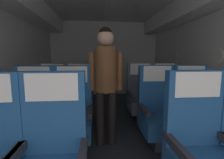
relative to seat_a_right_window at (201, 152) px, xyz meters
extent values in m
cube|color=#23282D|center=(-0.55, 1.30, -0.46)|extent=(3.52, 5.86, 0.02)
cube|color=silver|center=(1.11, 1.30, 0.69)|extent=(0.08, 5.46, 2.27)
cube|color=silver|center=(-0.55, 4.05, 0.69)|extent=(3.40, 0.06, 2.27)
cylinder|color=white|center=(1.06, 1.30, 0.73)|extent=(0.01, 0.26, 0.26)
cylinder|color=white|center=(1.06, 2.67, 0.73)|extent=(0.01, 0.26, 0.26)
cube|color=#28282D|center=(-1.34, -0.08, 0.08)|extent=(0.05, 0.42, 0.06)
cube|color=navy|center=(-1.11, 0.13, 0.30)|extent=(0.46, 0.09, 0.62)
cube|color=#28282D|center=(-0.88, -0.07, 0.08)|extent=(0.05, 0.42, 0.06)
cube|color=#28282D|center=(-1.33, -0.07, 0.08)|extent=(0.05, 0.42, 0.06)
cube|color=silver|center=(-1.11, 0.08, 0.50)|extent=(0.37, 0.01, 0.20)
cube|color=navy|center=(0.00, 0.14, 0.30)|extent=(0.46, 0.09, 0.62)
cube|color=#28282D|center=(-0.22, -0.06, 0.08)|extent=(0.05, 0.42, 0.06)
cube|color=silver|center=(0.00, 0.09, 0.50)|extent=(0.37, 0.01, 0.20)
cube|color=#38383D|center=(-1.55, 0.80, -0.34)|extent=(0.17, 0.18, 0.22)
cube|color=navy|center=(-1.55, 0.80, -0.12)|extent=(0.46, 0.50, 0.22)
cube|color=navy|center=(-1.55, 1.01, 0.30)|extent=(0.46, 0.09, 0.62)
cube|color=#28282D|center=(-1.33, 0.80, 0.08)|extent=(0.05, 0.42, 0.06)
cube|color=#28282D|center=(-1.77, 0.80, 0.08)|extent=(0.05, 0.42, 0.06)
cube|color=silver|center=(-1.55, 0.96, 0.50)|extent=(0.37, 0.01, 0.20)
cube|color=#38383D|center=(-1.09, 0.80, -0.34)|extent=(0.17, 0.18, 0.22)
cube|color=navy|center=(-1.09, 0.80, -0.12)|extent=(0.46, 0.50, 0.22)
cube|color=navy|center=(-1.09, 1.01, 0.30)|extent=(0.46, 0.09, 0.62)
cube|color=#28282D|center=(-0.87, 0.80, 0.08)|extent=(0.05, 0.42, 0.06)
cube|color=#28282D|center=(-1.31, 0.80, 0.08)|extent=(0.05, 0.42, 0.06)
cube|color=silver|center=(-1.09, 0.96, 0.50)|extent=(0.37, 0.01, 0.20)
cube|color=#38383D|center=(0.45, 0.79, -0.34)|extent=(0.17, 0.18, 0.22)
cube|color=navy|center=(0.45, 0.79, -0.12)|extent=(0.46, 0.50, 0.22)
cube|color=navy|center=(0.45, 0.99, 0.30)|extent=(0.46, 0.09, 0.62)
cube|color=#28282D|center=(0.67, 0.79, 0.08)|extent=(0.05, 0.42, 0.06)
cube|color=#28282D|center=(0.23, 0.79, 0.08)|extent=(0.05, 0.42, 0.06)
cube|color=silver|center=(0.45, 0.94, 0.50)|extent=(0.37, 0.01, 0.20)
cube|color=#38383D|center=(0.00, 0.81, -0.34)|extent=(0.17, 0.18, 0.22)
cube|color=navy|center=(0.00, 0.81, -0.12)|extent=(0.46, 0.50, 0.22)
cube|color=navy|center=(0.00, 1.01, 0.30)|extent=(0.46, 0.09, 0.62)
cube|color=#28282D|center=(0.22, 0.81, 0.08)|extent=(0.05, 0.42, 0.06)
cube|color=#28282D|center=(-0.22, 0.81, 0.08)|extent=(0.05, 0.42, 0.06)
cube|color=silver|center=(0.00, 0.96, 0.50)|extent=(0.37, 0.01, 0.20)
cube|color=#38383D|center=(-1.56, 1.66, -0.34)|extent=(0.17, 0.18, 0.22)
cube|color=#4C5666|center=(-1.56, 1.66, -0.12)|extent=(0.46, 0.50, 0.22)
cube|color=#4C5666|center=(-1.56, 1.86, 0.30)|extent=(0.46, 0.09, 0.62)
cube|color=#28282D|center=(-1.34, 1.66, 0.08)|extent=(0.05, 0.42, 0.06)
cube|color=#28282D|center=(-1.78, 1.66, 0.08)|extent=(0.05, 0.42, 0.06)
cube|color=silver|center=(-1.56, 1.81, 0.50)|extent=(0.37, 0.01, 0.20)
cube|color=#38383D|center=(-1.10, 1.65, -0.34)|extent=(0.17, 0.18, 0.22)
cube|color=#4C5666|center=(-1.10, 1.65, -0.12)|extent=(0.46, 0.50, 0.22)
cube|color=#4C5666|center=(-1.10, 1.86, 0.30)|extent=(0.46, 0.09, 0.62)
cube|color=#28282D|center=(-0.88, 1.65, 0.08)|extent=(0.05, 0.42, 0.06)
cube|color=#28282D|center=(-1.32, 1.65, 0.08)|extent=(0.05, 0.42, 0.06)
cube|color=silver|center=(-1.10, 1.81, 0.50)|extent=(0.37, 0.01, 0.20)
cube|color=#38383D|center=(0.47, 1.67, -0.34)|extent=(0.17, 0.18, 0.22)
cube|color=#4C5666|center=(0.47, 1.67, -0.12)|extent=(0.46, 0.50, 0.22)
cube|color=#4C5666|center=(0.47, 1.87, 0.30)|extent=(0.46, 0.09, 0.62)
cube|color=#28282D|center=(0.69, 1.67, 0.08)|extent=(0.05, 0.42, 0.06)
cube|color=#28282D|center=(0.25, 1.67, 0.08)|extent=(0.05, 0.42, 0.06)
cube|color=silver|center=(0.47, 1.82, 0.50)|extent=(0.37, 0.01, 0.20)
cube|color=#38383D|center=(0.00, 1.65, -0.34)|extent=(0.17, 0.18, 0.22)
cube|color=#4C5666|center=(0.00, 1.65, -0.12)|extent=(0.46, 0.50, 0.22)
cube|color=#4C5666|center=(0.00, 1.85, 0.30)|extent=(0.46, 0.09, 0.62)
cube|color=#28282D|center=(0.22, 1.65, 0.08)|extent=(0.05, 0.42, 0.06)
cube|color=#28282D|center=(-0.22, 1.65, 0.08)|extent=(0.05, 0.42, 0.06)
cube|color=silver|center=(0.00, 1.80, 0.50)|extent=(0.37, 0.01, 0.20)
cylinder|color=black|center=(-0.75, 0.99, -0.09)|extent=(0.11, 0.11, 0.73)
cylinder|color=black|center=(-0.59, 0.99, -0.09)|extent=(0.11, 0.11, 0.73)
cylinder|color=brown|center=(-0.67, 0.99, 0.56)|extent=(0.28, 0.28, 0.57)
cylinder|color=brown|center=(-0.85, 0.99, 0.53)|extent=(0.07, 0.07, 0.48)
cylinder|color=brown|center=(-0.49, 0.99, 0.53)|extent=(0.07, 0.07, 0.48)
sphere|color=tan|center=(-0.67, 0.99, 0.96)|extent=(0.21, 0.21, 0.21)
sphere|color=black|center=(-0.67, 0.99, 1.00)|extent=(0.17, 0.17, 0.17)
camera|label=1|loc=(-0.78, -1.09, 0.71)|focal=26.16mm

